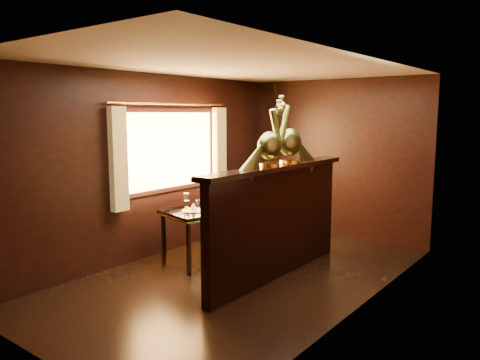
{
  "coord_description": "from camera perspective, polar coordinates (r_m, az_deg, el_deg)",
  "views": [
    {
      "loc": [
        3.32,
        -4.31,
        1.97
      ],
      "look_at": [
        -0.33,
        0.41,
        1.11
      ],
      "focal_mm": 35.0,
      "sensor_mm": 36.0,
      "label": 1
    }
  ],
  "objects": [
    {
      "name": "dining_table",
      "position": [
        6.22,
        -3.6,
        -4.04
      ],
      "size": [
        1.01,
        1.37,
        0.92
      ],
      "rotation": [
        0.0,
        0.0,
        -0.23
      ],
      "color": "black",
      "rests_on": "ground"
    },
    {
      "name": "chair_right",
      "position": [
        6.52,
        4.93,
        -3.51
      ],
      "size": [
        0.56,
        0.58,
        1.25
      ],
      "rotation": [
        0.0,
        0.0,
        0.29
      ],
      "color": "black",
      "rests_on": "ground"
    },
    {
      "name": "ground",
      "position": [
        5.78,
        0.1,
        -11.73
      ],
      "size": [
        5.0,
        5.0,
        0.0
      ],
      "primitive_type": "plane",
      "color": "black",
      "rests_on": "ground"
    },
    {
      "name": "peacock_right",
      "position": [
        5.71,
        6.11,
        6.11
      ],
      "size": [
        0.26,
        0.69,
        0.82
      ],
      "primitive_type": null,
      "color": "#1B513B",
      "rests_on": "partition"
    },
    {
      "name": "partition",
      "position": [
        5.64,
        4.57,
        -4.72
      ],
      "size": [
        0.26,
        2.7,
        1.36
      ],
      "color": "black",
      "rests_on": "ground"
    },
    {
      "name": "room_shell",
      "position": [
        5.52,
        -0.48,
        4.15
      ],
      "size": [
        3.04,
        5.04,
        2.52
      ],
      "color": "black",
      "rests_on": "ground"
    },
    {
      "name": "chair_left",
      "position": [
        5.62,
        0.78,
        -4.76
      ],
      "size": [
        0.57,
        0.59,
        1.37
      ],
      "rotation": [
        0.0,
        0.0,
        0.18
      ],
      "color": "black",
      "rests_on": "ground"
    },
    {
      "name": "peacock_left",
      "position": [
        5.35,
        3.66,
        5.73
      ],
      "size": [
        0.24,
        0.64,
        0.76
      ],
      "primitive_type": null,
      "color": "#1B513B",
      "rests_on": "partition"
    }
  ]
}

